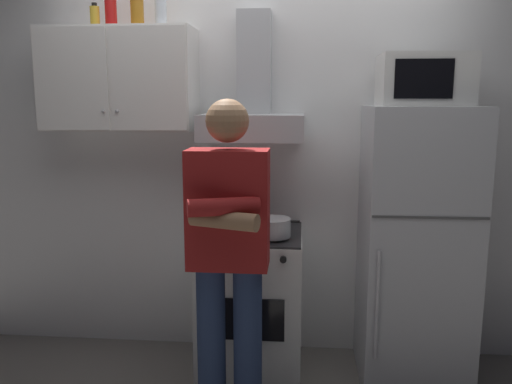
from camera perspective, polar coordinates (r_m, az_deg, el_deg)
name	(u,v)px	position (r m, az deg, el deg)	size (l,w,h in m)	color
back_wall_tiled	(264,145)	(3.33, 0.91, 5.21)	(4.80, 0.10, 2.70)	white
upper_cabinet	(120,80)	(3.27, -14.73, 11.82)	(0.90, 0.37, 0.60)	white
stove_oven	(251,301)	(3.21, -0.51, -11.91)	(0.60, 0.62, 0.87)	white
range_hood	(253,106)	(3.10, -0.32, 9.43)	(0.60, 0.44, 0.75)	#B7BABF
refrigerator	(415,247)	(3.14, 17.07, -5.74)	(0.60, 0.62, 1.60)	silver
microwave	(424,80)	(3.05, 17.93, 11.62)	(0.48, 0.37, 0.28)	silver
person_standing	(228,256)	(2.49, -3.04, -7.08)	(0.38, 0.33, 1.64)	navy
cooking_pot	(272,227)	(2.93, 1.79, -3.89)	(0.31, 0.21, 0.10)	#B7BABF
bottle_soda_red	(111,6)	(3.31, -15.67, 19.04)	(0.07, 0.07, 0.25)	red
bottle_spice_jar	(95,16)	(3.31, -17.27, 17.94)	(0.05, 0.05, 0.13)	gold
bottle_liquor_amber	(137,2)	(3.25, -12.95, 19.63)	(0.08, 0.08, 0.29)	#B7721E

